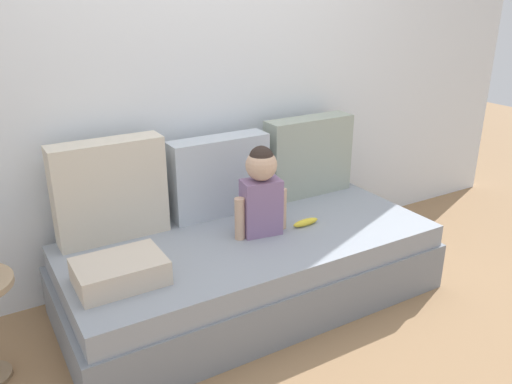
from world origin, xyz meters
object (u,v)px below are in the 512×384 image
object	(u,v)px
couch	(251,268)
toddler	(261,189)
banana	(306,222)
throw_pillow_left	(110,190)
throw_pillow_center	(219,176)
throw_pillow_right	(308,156)
folded_blanket	(120,271)

from	to	relation	value
couch	toddler	world-z (taller)	toddler
toddler	banana	size ratio (longest dim) A/B	2.94
throw_pillow_left	throw_pillow_center	distance (m)	0.65
couch	banana	xyz separation A→B (m)	(0.33, -0.05, 0.23)
throw_pillow_right	banana	xyz separation A→B (m)	(-0.31, -0.42, -0.23)
throw_pillow_center	throw_pillow_right	world-z (taller)	throw_pillow_right
folded_blanket	throw_pillow_right	bearing A→B (deg)	19.07
folded_blanket	banana	bearing A→B (deg)	3.65
folded_blanket	throw_pillow_left	bearing A→B (deg)	76.66
throw_pillow_left	throw_pillow_right	world-z (taller)	throw_pillow_left
couch	throw_pillow_right	bearing A→B (deg)	29.74
throw_pillow_center	folded_blanket	size ratio (longest dim) A/B	1.50
couch	banana	distance (m)	0.41
toddler	couch	bearing A→B (deg)	179.53
couch	folded_blanket	world-z (taller)	folded_blanket
throw_pillow_left	couch	bearing A→B (deg)	-29.74
couch	throw_pillow_right	xyz separation A→B (m)	(0.64, 0.37, 0.46)
throw_pillow_right	folded_blanket	distance (m)	1.50
banana	folded_blanket	distance (m)	1.10
couch	folded_blanket	bearing A→B (deg)	-171.24
toddler	throw_pillow_right	bearing A→B (deg)	32.46
throw_pillow_center	folded_blanket	distance (m)	0.92
toddler	throw_pillow_center	bearing A→B (deg)	99.96
throw_pillow_right	throw_pillow_center	bearing A→B (deg)	180.00
throw_pillow_left	banana	xyz separation A→B (m)	(0.98, -0.42, -0.25)
couch	throw_pillow_left	world-z (taller)	throw_pillow_left
throw_pillow_center	banana	world-z (taller)	throw_pillow_center
throw_pillow_center	couch	bearing A→B (deg)	-90.00
throw_pillow_right	toddler	distance (m)	0.69
couch	toddler	bearing A→B (deg)	-0.47
couch	throw_pillow_right	distance (m)	0.87
throw_pillow_left	folded_blanket	size ratio (longest dim) A/B	1.46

